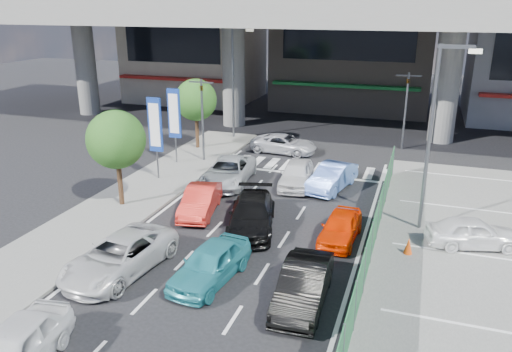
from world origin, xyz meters
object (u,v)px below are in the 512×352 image
(sedan_white_mid_left, at_px, (120,256))
(taxi_orange_left, at_px, (200,201))
(tree_far, at_px, (196,100))
(traffic_light_left, at_px, (202,100))
(taxi_teal_mid, at_px, (210,264))
(parked_sedan_white, at_px, (473,232))
(kei_truck_front_right, at_px, (332,177))
(taxi_orange_right, at_px, (340,227))
(hatch_black_mid_right, at_px, (303,285))
(street_lamp_left, at_px, (235,73))
(sedan_white_front_mid, at_px, (296,174))
(signboard_near, at_px, (155,127))
(tree_near, at_px, (116,140))
(signboard_far, at_px, (174,116))
(traffic_light_right, at_px, (407,92))
(street_lamp_right, at_px, (436,124))
(crossing_wagon_silver, at_px, (284,144))
(wagon_silver_front_left, at_px, (229,171))
(traffic_cone, at_px, (408,246))
(van_white_back_left, at_px, (14,350))
(sedan_black_mid, at_px, (252,214))

(sedan_white_mid_left, xyz_separation_m, taxi_orange_left, (0.51, 5.98, -0.04))
(tree_far, bearing_deg, traffic_light_left, -57.38)
(taxi_teal_mid, bearing_deg, parked_sedan_white, 39.69)
(kei_truck_front_right, bearing_deg, parked_sedan_white, -23.64)
(taxi_orange_right, bearing_deg, sedan_white_mid_left, -141.67)
(traffic_light_left, distance_m, hatch_black_mid_right, 16.82)
(street_lamp_left, bearing_deg, sedan_white_front_mid, -51.28)
(traffic_light_left, bearing_deg, parked_sedan_white, -25.35)
(signboard_near, xyz_separation_m, sedan_white_front_mid, (7.65, 1.56, -2.37))
(tree_near, bearing_deg, signboard_far, 94.90)
(taxi_teal_mid, height_order, hatch_black_mid_right, hatch_black_mid_right)
(traffic_light_right, bearing_deg, tree_far, -161.31)
(street_lamp_right, distance_m, taxi_orange_left, 11.03)
(taxi_teal_mid, xyz_separation_m, hatch_black_mid_right, (3.51, -0.34, 0.00))
(traffic_light_right, relative_size, crossing_wagon_silver, 1.19)
(sedan_white_front_mid, height_order, crossing_wagon_silver, sedan_white_front_mid)
(taxi_orange_left, distance_m, taxi_orange_right, 6.81)
(sedan_white_mid_left, xyz_separation_m, hatch_black_mid_right, (6.92, 0.20, 0.00))
(tree_near, bearing_deg, wagon_silver_front_left, 51.58)
(traffic_light_right, distance_m, tree_near, 19.53)
(taxi_teal_mid, distance_m, traffic_cone, 7.95)
(tree_far, height_order, traffic_cone, tree_far)
(signboard_far, bearing_deg, taxi_orange_left, -54.66)
(street_lamp_right, bearing_deg, traffic_light_right, 97.34)
(signboard_near, bearing_deg, sedan_white_mid_left, -68.52)
(crossing_wagon_silver, distance_m, traffic_cone, 14.95)
(traffic_light_right, height_order, sedan_white_front_mid, traffic_light_right)
(wagon_silver_front_left, relative_size, traffic_cone, 7.47)
(traffic_light_right, xyz_separation_m, street_lamp_right, (1.67, -13.00, 0.83))
(tree_near, xyz_separation_m, sedan_white_mid_left, (3.56, -5.57, -2.70))
(signboard_near, height_order, taxi_teal_mid, signboard_near)
(signboard_near, bearing_deg, traffic_light_right, 40.91)
(street_lamp_right, height_order, crossing_wagon_silver, street_lamp_right)
(street_lamp_left, bearing_deg, street_lamp_right, -41.63)
(taxi_orange_left, distance_m, parked_sedan_white, 12.01)
(parked_sedan_white, bearing_deg, traffic_cone, 106.27)
(taxi_orange_left, bearing_deg, sedan_white_front_mid, 45.45)
(street_lamp_right, xyz_separation_m, kei_truck_front_right, (-4.80, 3.67, -4.09))
(van_white_back_left, distance_m, sedan_black_mid, 11.09)
(hatch_black_mid_right, relative_size, sedan_white_front_mid, 1.03)
(taxi_orange_left, xyz_separation_m, wagon_silver_front_left, (-0.30, 4.35, 0.04))
(wagon_silver_front_left, bearing_deg, traffic_cone, -35.33)
(traffic_light_right, relative_size, street_lamp_left, 0.65)
(taxi_orange_left, distance_m, sedan_white_front_mid, 6.16)
(sedan_white_front_mid, bearing_deg, signboard_near, -174.44)
(taxi_orange_right, distance_m, traffic_cone, 2.83)
(signboard_near, xyz_separation_m, traffic_cone, (13.84, -4.71, -2.67))
(van_white_back_left, bearing_deg, parked_sedan_white, 35.99)
(street_lamp_right, relative_size, hatch_black_mid_right, 1.91)
(taxi_orange_left, xyz_separation_m, sedan_black_mid, (2.87, -0.82, 0.04))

